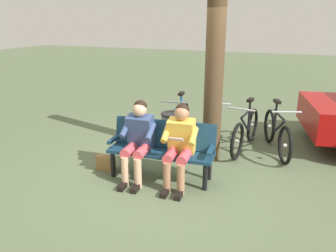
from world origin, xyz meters
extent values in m
plane|color=#566647|center=(0.00, 0.00, 0.00)|extent=(40.00, 40.00, 0.00)
cube|color=navy|center=(0.03, 0.10, 0.42)|extent=(1.63, 0.57, 0.05)
cube|color=navy|center=(0.05, -0.08, 0.66)|extent=(1.61, 0.27, 0.42)
cube|color=navy|center=(-0.72, 0.04, 0.56)|extent=(0.09, 0.40, 0.05)
cube|color=navy|center=(0.79, 0.17, 0.56)|extent=(0.09, 0.40, 0.05)
cylinder|color=black|center=(-0.70, 0.22, 0.20)|extent=(0.07, 0.07, 0.40)
cylinder|color=black|center=(0.74, 0.33, 0.20)|extent=(0.07, 0.07, 0.40)
cylinder|color=black|center=(-0.67, -0.12, 0.20)|extent=(0.07, 0.07, 0.40)
cylinder|color=black|center=(0.77, -0.01, 0.20)|extent=(0.07, 0.07, 0.40)
cube|color=gold|center=(-0.28, 0.06, 0.71)|extent=(0.40, 0.34, 0.55)
sphere|color=#A87554|center=(-0.28, 0.08, 1.06)|extent=(0.21, 0.21, 0.21)
sphere|color=black|center=(-0.28, 0.05, 1.10)|extent=(0.20, 0.20, 0.20)
cylinder|color=#D84C59|center=(-0.40, 0.25, 0.49)|extent=(0.18, 0.41, 0.15)
cylinder|color=#A87554|center=(-0.41, 0.45, 0.23)|extent=(0.11, 0.11, 0.45)
cube|color=black|center=(-0.42, 0.55, 0.04)|extent=(0.11, 0.23, 0.07)
cylinder|color=gold|center=(-0.49, 0.16, 0.77)|extent=(0.11, 0.31, 0.23)
cylinder|color=#D84C59|center=(-0.20, 0.27, 0.49)|extent=(0.18, 0.41, 0.15)
cylinder|color=#A87554|center=(-0.21, 0.47, 0.23)|extent=(0.11, 0.11, 0.45)
cube|color=black|center=(-0.22, 0.57, 0.04)|extent=(0.11, 0.23, 0.07)
cylinder|color=gold|center=(-0.09, 0.19, 0.77)|extent=(0.11, 0.31, 0.23)
cube|color=silver|center=(-0.31, 0.36, 0.77)|extent=(0.21, 0.14, 0.09)
cube|color=#334772|center=(0.36, 0.11, 0.71)|extent=(0.40, 0.34, 0.55)
sphere|color=#D8A884|center=(0.35, 0.13, 1.06)|extent=(0.21, 0.21, 0.21)
sphere|color=black|center=(0.36, 0.10, 1.10)|extent=(0.20, 0.20, 0.20)
cylinder|color=#D84C59|center=(0.24, 0.30, 0.49)|extent=(0.18, 0.41, 0.15)
cylinder|color=#D8A884|center=(0.22, 0.50, 0.23)|extent=(0.11, 0.11, 0.45)
cube|color=black|center=(0.22, 0.60, 0.04)|extent=(0.11, 0.23, 0.07)
cylinder|color=#334772|center=(0.15, 0.21, 0.77)|extent=(0.11, 0.31, 0.23)
cylinder|color=#D84C59|center=(0.44, 0.32, 0.49)|extent=(0.18, 0.41, 0.15)
cylinder|color=#D8A884|center=(0.42, 0.52, 0.23)|extent=(0.11, 0.11, 0.45)
cube|color=black|center=(0.42, 0.62, 0.04)|extent=(0.11, 0.23, 0.07)
cylinder|color=#334772|center=(0.55, 0.25, 0.77)|extent=(0.11, 0.31, 0.23)
cube|color=olive|center=(0.97, 0.18, 0.12)|extent=(0.31, 0.17, 0.24)
cylinder|color=#4C3823|center=(-0.49, -0.90, 1.80)|extent=(0.31, 0.31, 3.60)
cylinder|color=slate|center=(0.23, -0.88, 0.36)|extent=(0.37, 0.37, 0.72)
cylinder|color=black|center=(0.23, -0.88, 0.74)|extent=(0.39, 0.39, 0.03)
torus|color=black|center=(-1.69, -1.14, 0.33)|extent=(0.27, 0.64, 0.66)
cylinder|color=silver|center=(-1.69, -1.14, 0.33)|extent=(0.07, 0.07, 0.06)
torus|color=black|center=(-1.35, -2.10, 0.33)|extent=(0.27, 0.64, 0.66)
cylinder|color=silver|center=(-1.35, -2.10, 0.33)|extent=(0.07, 0.07, 0.06)
cylinder|color=black|center=(-1.52, -1.62, 0.71)|extent=(0.25, 0.61, 0.04)
cylinder|color=black|center=(-1.55, -1.55, 0.51)|extent=(0.23, 0.58, 0.43)
cylinder|color=black|center=(-1.46, -1.79, 0.63)|extent=(0.04, 0.04, 0.55)
cube|color=black|center=(-1.46, -1.79, 0.91)|extent=(0.16, 0.24, 0.05)
cylinder|color=#B2B2B7|center=(-1.66, -1.24, 0.88)|extent=(0.46, 0.19, 0.03)
torus|color=black|center=(-0.91, -1.03, 0.33)|extent=(0.14, 0.66, 0.66)
cylinder|color=silver|center=(-0.91, -1.03, 0.33)|extent=(0.06, 0.07, 0.06)
torus|color=black|center=(-1.03, -2.05, 0.33)|extent=(0.14, 0.66, 0.66)
cylinder|color=silver|center=(-1.03, -2.05, 0.33)|extent=(0.06, 0.07, 0.06)
cylinder|color=black|center=(-0.97, -1.54, 0.71)|extent=(0.11, 0.63, 0.04)
cylinder|color=black|center=(-0.96, -1.46, 0.51)|extent=(0.11, 0.60, 0.43)
cylinder|color=black|center=(-0.99, -1.72, 0.63)|extent=(0.04, 0.04, 0.55)
cube|color=black|center=(-0.99, -1.72, 0.91)|extent=(0.11, 0.23, 0.05)
cylinder|color=#B2B2B7|center=(-0.93, -1.14, 0.88)|extent=(0.48, 0.09, 0.03)
torus|color=black|center=(-0.49, -1.24, 0.33)|extent=(0.23, 0.65, 0.66)
cylinder|color=silver|center=(-0.49, -1.24, 0.33)|extent=(0.06, 0.07, 0.06)
torus|color=black|center=(-0.23, -2.22, 0.33)|extent=(0.23, 0.65, 0.66)
cylinder|color=silver|center=(-0.23, -2.22, 0.33)|extent=(0.06, 0.07, 0.06)
cylinder|color=#B71414|center=(-0.36, -1.73, 0.71)|extent=(0.20, 0.62, 0.04)
cylinder|color=#B71414|center=(-0.38, -1.65, 0.51)|extent=(0.19, 0.59, 0.43)
cylinder|color=#B71414|center=(-0.31, -1.91, 0.63)|extent=(0.04, 0.04, 0.55)
cube|color=black|center=(-0.31, -1.91, 0.91)|extent=(0.14, 0.24, 0.05)
cylinder|color=#B2B2B7|center=(-0.47, -1.33, 0.88)|extent=(0.47, 0.16, 0.03)
torus|color=black|center=(0.29, -1.07, 0.33)|extent=(0.13, 0.66, 0.66)
cylinder|color=silver|center=(0.29, -1.07, 0.33)|extent=(0.06, 0.07, 0.06)
torus|color=black|center=(0.41, -2.08, 0.33)|extent=(0.13, 0.66, 0.66)
cylinder|color=silver|center=(0.41, -2.08, 0.33)|extent=(0.06, 0.07, 0.06)
cylinder|color=#1E519E|center=(0.35, -1.57, 0.71)|extent=(0.11, 0.63, 0.04)
cylinder|color=#1E519E|center=(0.34, -1.49, 0.51)|extent=(0.11, 0.60, 0.43)
cylinder|color=#1E519E|center=(0.37, -1.76, 0.63)|extent=(0.04, 0.04, 0.55)
cube|color=black|center=(0.37, -1.76, 0.91)|extent=(0.11, 0.23, 0.05)
cylinder|color=#B2B2B7|center=(0.31, -1.17, 0.88)|extent=(0.48, 0.08, 0.03)
cylinder|color=black|center=(-2.54, -3.23, 0.32)|extent=(0.67, 0.34, 0.64)
camera|label=1|loc=(-1.75, 4.27, 2.35)|focal=34.85mm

